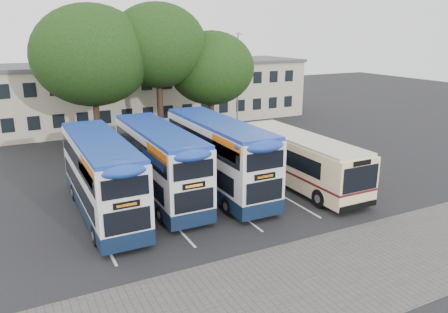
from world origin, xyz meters
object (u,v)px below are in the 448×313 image
(tree_left, at_px, (92,55))
(bus_single, at_px, (298,157))
(bus_dd_left, at_px, (101,173))
(bus_dd_mid, at_px, (159,160))
(tree_mid, at_px, (158,46))
(bus_dd_right, at_px, (218,153))
(lamp_post, at_px, (238,76))
(tree_right, at_px, (211,68))

(tree_left, bearing_deg, bus_single, -55.41)
(bus_dd_left, xyz_separation_m, bus_dd_mid, (3.36, 0.86, 0.01))
(bus_dd_left, bearing_deg, tree_left, 79.63)
(bus_dd_mid, bearing_deg, bus_single, -10.39)
(bus_dd_mid, bearing_deg, bus_dd_left, -165.63)
(tree_mid, relative_size, bus_dd_left, 1.16)
(bus_dd_mid, bearing_deg, tree_left, 94.64)
(bus_dd_mid, xyz_separation_m, bus_dd_right, (3.48, -0.39, 0.09))
(tree_left, distance_m, bus_dd_right, 14.22)
(lamp_post, relative_size, bus_dd_mid, 0.91)
(tree_mid, xyz_separation_m, tree_right, (4.53, -0.34, -1.91))
(bus_dd_left, height_order, bus_dd_mid, bus_dd_mid)
(tree_left, xyz_separation_m, tree_mid, (5.12, -0.31, 0.65))
(bus_single, bearing_deg, bus_dd_mid, 169.61)
(lamp_post, xyz_separation_m, bus_dd_left, (-16.05, -14.97, -2.82))
(bus_dd_left, relative_size, bus_dd_mid, 0.99)
(tree_mid, height_order, bus_dd_mid, tree_mid)
(bus_dd_left, bearing_deg, lamp_post, 43.00)
(lamp_post, bearing_deg, tree_left, -171.74)
(tree_mid, bearing_deg, tree_right, -4.32)
(lamp_post, height_order, tree_mid, tree_mid)
(tree_right, distance_m, bus_dd_right, 13.49)
(tree_right, height_order, bus_dd_left, tree_right)
(tree_mid, height_order, bus_dd_left, tree_mid)
(bus_dd_right, bearing_deg, tree_left, 109.65)
(bus_dd_left, relative_size, bus_single, 0.94)
(tree_left, xyz_separation_m, tree_right, (9.65, -0.65, -1.26))
(lamp_post, distance_m, tree_mid, 9.35)
(lamp_post, distance_m, bus_single, 16.56)
(tree_mid, height_order, bus_single, tree_mid)
(bus_dd_mid, bearing_deg, tree_mid, 70.68)
(lamp_post, xyz_separation_m, bus_single, (-4.25, -15.66, -3.32))
(bus_dd_left, relative_size, bus_dd_right, 0.96)
(tree_left, distance_m, tree_right, 9.76)
(lamp_post, xyz_separation_m, tree_right, (-4.02, -2.64, 1.09))
(bus_dd_left, xyz_separation_m, bus_single, (11.80, -0.69, -0.50))
(lamp_post, relative_size, tree_left, 0.80)
(lamp_post, bearing_deg, bus_single, -105.18)
(bus_dd_right, bearing_deg, bus_single, -13.16)
(lamp_post, relative_size, tree_right, 0.98)
(bus_single, bearing_deg, tree_left, 124.59)
(bus_dd_mid, distance_m, bus_single, 8.60)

